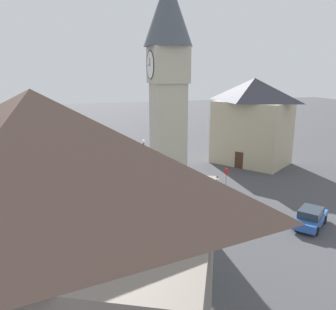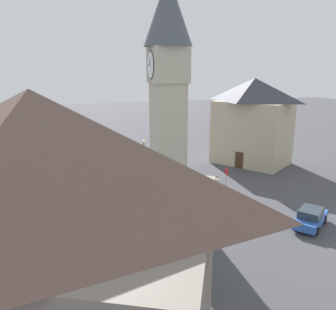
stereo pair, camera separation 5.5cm
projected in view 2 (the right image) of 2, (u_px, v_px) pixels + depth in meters
ground_plane at (168, 201)px, 32.29m from camera, size 200.00×200.00×0.00m
clock_tower at (168, 75)px, 29.44m from camera, size 4.17×4.17×19.97m
car_blue_kerb at (311, 218)px, 26.96m from camera, size 3.81×4.32×1.53m
car_silver_kerb at (114, 211)px, 28.11m from camera, size 1.90×4.17×1.53m
car_red_corner at (53, 249)px, 22.27m from camera, size 4.46×3.10×1.53m
car_white_side at (131, 167)px, 40.80m from camera, size 4.08×4.14×1.53m
pedestrian at (217, 183)px, 34.48m from camera, size 0.54×0.32×1.69m
tree at (153, 217)px, 18.96m from camera, size 5.45×5.45×6.91m
building_shop_left at (47, 283)px, 10.18m from camera, size 11.26×12.37×11.67m
building_corner_back at (253, 121)px, 44.18m from camera, size 11.53×10.87×11.09m
lamp_post at (144, 153)px, 37.54m from camera, size 0.36×0.36×4.69m
road_sign at (226, 177)px, 33.28m from camera, size 0.60×0.07×2.80m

